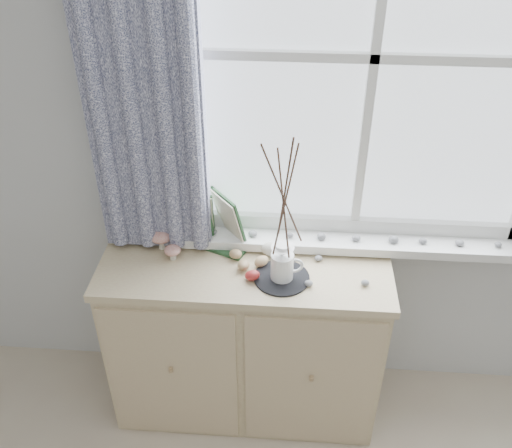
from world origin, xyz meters
name	(u,v)px	position (x,y,z in m)	size (l,w,h in m)	color
sideboard	(246,340)	(-0.15, 1.75, 0.43)	(1.20, 0.45, 0.85)	#CBBE8E
botanical_book	(209,224)	(-0.30, 1.86, 0.98)	(0.37, 0.13, 0.26)	#204223
toadstool_cluster	(164,240)	(-0.49, 1.83, 0.91)	(0.14, 0.15, 0.09)	silver
wooden_eggs	(248,264)	(-0.13, 1.74, 0.87)	(0.16, 0.17, 0.06)	tan
songbird_figurine	(272,249)	(-0.04, 1.84, 0.88)	(0.13, 0.06, 0.07)	beige
crocheted_doily	(282,278)	(0.00, 1.69, 0.85)	(0.22, 0.22, 0.01)	black
twig_pitcher	(285,195)	(0.00, 1.69, 1.24)	(0.28, 0.28, 0.68)	white
sideboard_pebbles	(320,268)	(0.15, 1.75, 0.86)	(0.33, 0.23, 0.02)	gray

